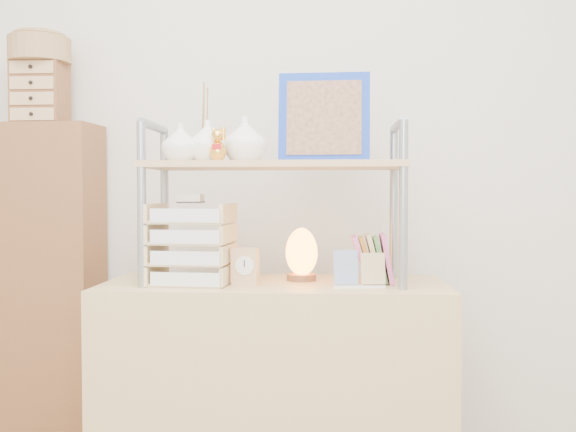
{
  "coord_description": "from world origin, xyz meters",
  "views": [
    {
      "loc": [
        0.18,
        -1.04,
        1.06
      ],
      "look_at": [
        0.05,
        1.2,
        0.98
      ],
      "focal_mm": 40.0,
      "sensor_mm": 36.0,
      "label": 1
    }
  ],
  "objects_px": {
    "desk": "(275,388)",
    "salt_lamp": "(301,254)",
    "cabinet": "(45,286)",
    "letter_tray": "(191,248)"
  },
  "relations": [
    {
      "from": "desk",
      "to": "salt_lamp",
      "type": "relative_size",
      "value": 6.34
    },
    {
      "from": "letter_tray",
      "to": "cabinet",
      "type": "bearing_deg",
      "value": 148.89
    },
    {
      "from": "desk",
      "to": "salt_lamp",
      "type": "xyz_separation_m",
      "value": [
        0.09,
        0.06,
        0.47
      ]
    },
    {
      "from": "cabinet",
      "to": "letter_tray",
      "type": "xyz_separation_m",
      "value": [
        0.72,
        -0.43,
        0.2
      ]
    },
    {
      "from": "cabinet",
      "to": "salt_lamp",
      "type": "height_order",
      "value": "cabinet"
    },
    {
      "from": "cabinet",
      "to": "salt_lamp",
      "type": "bearing_deg",
      "value": -12.73
    },
    {
      "from": "cabinet",
      "to": "letter_tray",
      "type": "height_order",
      "value": "cabinet"
    },
    {
      "from": "cabinet",
      "to": "salt_lamp",
      "type": "relative_size",
      "value": 7.13
    },
    {
      "from": "salt_lamp",
      "to": "letter_tray",
      "type": "bearing_deg",
      "value": -162.64
    },
    {
      "from": "desk",
      "to": "salt_lamp",
      "type": "distance_m",
      "value": 0.48
    }
  ]
}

